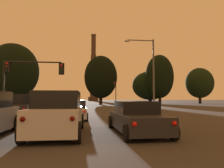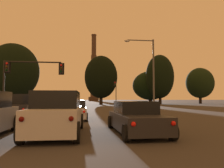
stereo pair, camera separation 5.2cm
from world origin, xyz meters
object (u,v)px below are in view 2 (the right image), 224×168
hatchback_center_lane_front (74,111)px  traffic_light_far_right (115,89)px  suv_left_lane_front (22,108)px  suv_center_lane_second (57,114)px  traffic_light_overhead_left (25,73)px  smokestack (94,75)px  sedan_right_lane_second (136,118)px  street_lamp (149,67)px

hatchback_center_lane_front → traffic_light_far_right: size_ratio=0.73×
hatchback_center_lane_front → suv_left_lane_front: size_ratio=0.84×
suv_left_lane_front → suv_center_lane_second: (3.26, -6.34, 0.00)m
traffic_light_far_right → traffic_light_overhead_left: bearing=-114.9°
traffic_light_far_right → smokestack: size_ratio=0.12×
suv_center_lane_second → traffic_light_overhead_left: traffic_light_overhead_left is taller
suv_left_lane_front → suv_center_lane_second: same height
suv_left_lane_front → suv_center_lane_second: bearing=-62.4°
sedan_right_lane_second → hatchback_center_lane_front: bearing=112.5°
hatchback_center_lane_front → suv_left_lane_front: suv_left_lane_front is taller
sedan_right_lane_second → traffic_light_overhead_left: bearing=120.4°
sedan_right_lane_second → traffic_light_overhead_left: size_ratio=0.78×
suv_left_lane_front → traffic_light_overhead_left: 7.85m
hatchback_center_lane_front → traffic_light_far_right: traffic_light_far_right is taller
hatchback_center_lane_front → sedan_right_lane_second: 7.46m
traffic_light_overhead_left → hatchback_center_lane_front: bearing=-50.3°
suv_left_lane_front → sedan_right_lane_second: bearing=-42.7°
smokestack → traffic_light_overhead_left: bearing=-94.9°
hatchback_center_lane_front → traffic_light_overhead_left: traffic_light_overhead_left is taller
traffic_light_overhead_left → street_lamp: street_lamp is taller
hatchback_center_lane_front → smokestack: 137.00m
traffic_light_far_right → street_lamp: 26.50m
traffic_light_overhead_left → smokestack: (11.14, 129.28, 14.27)m
suv_center_lane_second → street_lamp: size_ratio=0.58×
suv_center_lane_second → smokestack: bearing=88.2°
street_lamp → traffic_light_far_right: bearing=90.9°
suv_center_lane_second → traffic_light_overhead_left: size_ratio=0.80×
hatchback_center_lane_front → sedan_right_lane_second: bearing=-66.7°
suv_left_lane_front → sedan_right_lane_second: 9.22m
hatchback_center_lane_front → traffic_light_far_right: bearing=76.1°
traffic_light_overhead_left → traffic_light_far_right: (13.03, 28.10, -0.42)m
suv_center_lane_second → sedan_right_lane_second: bearing=1.3°
traffic_light_overhead_left → traffic_light_far_right: 30.98m
suv_left_lane_front → traffic_light_far_right: size_ratio=0.86×
suv_left_lane_front → traffic_light_far_right: bearing=72.6°
sedan_right_lane_second → traffic_light_far_right: traffic_light_far_right is taller
sedan_right_lane_second → suv_left_lane_front: bearing=134.7°
suv_left_lane_front → street_lamp: size_ratio=0.58×
sedan_right_lane_second → suv_center_lane_second: bearing=178.5°
sedan_right_lane_second → street_lamp: 16.35m
suv_left_lane_front → traffic_light_far_right: 36.91m
sedan_right_lane_second → traffic_light_overhead_left: traffic_light_overhead_left is taller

